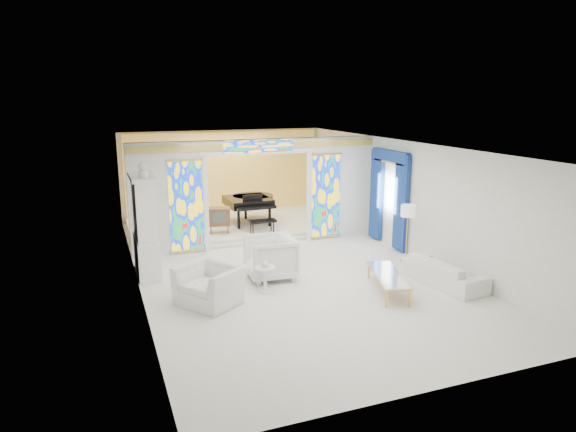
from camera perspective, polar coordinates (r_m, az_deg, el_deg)
name	(u,v)px	position (r m, az deg, el deg)	size (l,w,h in m)	color
floor	(283,266)	(12.89, -0.54, -5.56)	(12.00, 12.00, 0.00)	beige
ceiling	(283,145)	(12.26, -0.57, 7.84)	(7.00, 12.00, 0.02)	white
wall_back	(224,173)	(18.15, -7.15, 4.72)	(7.00, 0.02, 3.00)	white
wall_front	(434,294)	(7.38, 15.96, -8.33)	(7.00, 0.02, 3.00)	white
wall_left	(134,219)	(11.77, -16.75, -0.35)	(0.02, 12.00, 3.00)	white
wall_right	(406,197)	(14.06, 12.96, 2.02)	(0.02, 12.00, 3.00)	white
partition_wall	(258,188)	(14.31, -3.32, 3.15)	(7.00, 0.22, 3.00)	white
stained_glass_left	(186,206)	(13.81, -11.23, 1.06)	(0.90, 0.04, 2.40)	gold
stained_glass_right	(326,196)	(15.00, 4.23, 2.23)	(0.90, 0.04, 2.40)	gold
stained_glass_transom	(259,146)	(14.05, -3.26, 7.77)	(2.00, 0.04, 0.34)	gold
alcove_platform	(239,225)	(16.61, -5.44, -0.99)	(6.80, 3.80, 0.18)	beige
gold_curtain_back	(225,174)	(18.03, -7.06, 4.67)	(6.70, 0.10, 2.90)	#EABC51
chandelier	(245,148)	(16.15, -4.85, 7.49)	(0.48, 0.48, 0.30)	gold
blue_drapes	(389,190)	(14.57, 11.13, 2.80)	(0.14, 1.85, 2.65)	navy
china_cabinet	(145,226)	(12.45, -15.56, -1.12)	(0.56, 1.46, 2.72)	white
armchair_left	(210,285)	(10.64, -8.64, -7.58)	(1.22, 1.07, 0.79)	silver
armchair_right	(270,258)	(11.92, -1.99, -4.63)	(1.06, 1.09, 0.99)	silver
sofa	(444,272)	(12.11, 16.97, -5.93)	(2.01, 0.79, 0.59)	white
side_table	(265,275)	(11.16, -2.56, -6.59)	(0.51, 0.51, 0.56)	white
vase	(265,263)	(11.07, -2.57, -5.21)	(0.17, 0.17, 0.18)	silver
coffee_table	(388,276)	(11.33, 11.06, -6.51)	(1.08, 1.90, 0.41)	silver
floor_lamp	(408,214)	(13.19, 13.19, 0.27)	(0.48, 0.48, 1.49)	gold
grand_piano	(251,201)	(16.45, -4.17, 1.66)	(1.62, 2.54, 1.01)	black
tv_console	(219,217)	(15.29, -7.67, -0.06)	(0.73, 0.58, 0.75)	brown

